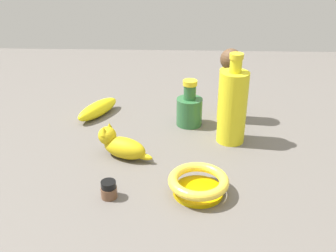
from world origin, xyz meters
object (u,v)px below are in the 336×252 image
banana (98,109)px  person_figure_adult (229,85)px  bowl (198,183)px  bottle_short (189,109)px  nail_polish_jar (109,190)px  bottle_tall (233,106)px  cat_figurine (121,145)px

banana → person_figure_adult: size_ratio=0.78×
bowl → banana: size_ratio=0.77×
bottle_short → person_figure_adult: bearing=-70.6°
bottle_short → bowl: bearing=-177.1°
nail_polish_jar → person_figure_adult: bearing=-35.7°
bottle_tall → person_figure_adult: bottle_tall is taller
cat_figurine → bottle_short: bottle_short is taller
nail_polish_jar → bowl: bowl is taller
cat_figurine → bottle_tall: (0.10, -0.29, 0.07)m
bottle_tall → banana: size_ratio=1.43×
cat_figurine → bottle_tall: size_ratio=0.59×
nail_polish_jar → banana: size_ratio=0.23×
bottle_tall → person_figure_adult: bearing=-1.6°
banana → person_figure_adult: person_figure_adult is taller
nail_polish_jar → cat_figurine: bearing=-0.1°
nail_polish_jar → bottle_tall: 0.41m
cat_figurine → banana: cat_figurine is taller
bottle_short → banana: (0.05, 0.29, -0.03)m
banana → person_figure_adult: 0.42m
nail_polish_jar → bowl: (0.02, -0.20, 0.01)m
nail_polish_jar → bottle_short: bearing=-25.8°
bottle_short → banana: 0.30m
bowl → person_figure_adult: 0.41m
bottle_tall → bottle_short: size_ratio=1.77×
bottle_short → person_figure_adult: (0.04, -0.12, 0.06)m
nail_polish_jar → bottle_tall: (0.27, -0.29, 0.09)m
nail_polish_jar → banana: 0.44m
bowl → banana: banana is taller
bottle_tall → bowl: bottle_tall is taller
bottle_short → banana: bearing=80.5°
nail_polish_jar → banana: (0.42, 0.11, 0.00)m
bottle_short → bowl: bottle_short is taller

